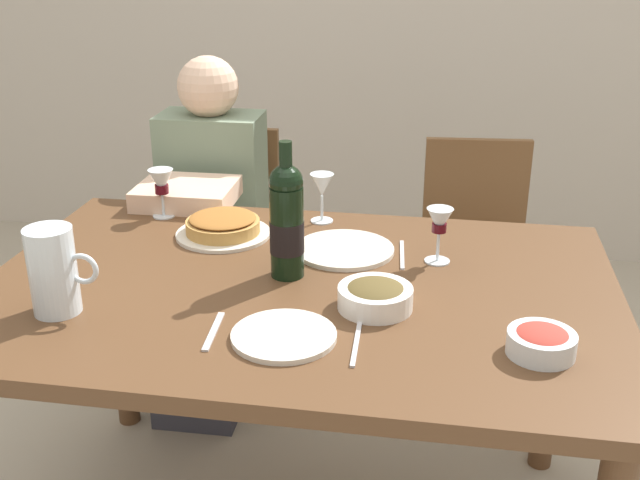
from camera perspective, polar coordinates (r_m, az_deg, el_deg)
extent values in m
cube|color=brown|center=(1.84, -1.61, -3.83)|extent=(1.50, 1.00, 0.04)
cylinder|color=brown|center=(2.56, -14.58, -6.13)|extent=(0.07, 0.07, 0.72)
cylinder|color=brown|center=(2.38, 16.77, -8.67)|extent=(0.07, 0.07, 0.72)
cylinder|color=black|center=(1.83, -2.46, 0.58)|extent=(0.08, 0.08, 0.22)
sphere|color=black|center=(1.79, -2.53, 4.33)|extent=(0.08, 0.08, 0.08)
cylinder|color=black|center=(1.77, -2.56, 5.96)|extent=(0.03, 0.03, 0.09)
cylinder|color=black|center=(1.83, -2.45, 0.25)|extent=(0.08, 0.08, 0.08)
cylinder|color=silver|center=(1.76, -19.13, -2.16)|extent=(0.10, 0.10, 0.20)
cylinder|color=silver|center=(1.77, -18.98, -3.20)|extent=(0.10, 0.10, 0.12)
torus|color=silver|center=(1.72, -17.12, -2.06)|extent=(0.07, 0.01, 0.07)
cylinder|color=silver|center=(2.12, -7.15, 0.45)|extent=(0.26, 0.26, 0.01)
cylinder|color=#C18E47|center=(2.11, -7.18, 1.02)|extent=(0.20, 0.20, 0.03)
ellipsoid|color=#9E6028|center=(2.11, -7.21, 1.62)|extent=(0.18, 0.18, 0.02)
cylinder|color=silver|center=(1.59, 16.02, -7.37)|extent=(0.14, 0.14, 0.05)
ellipsoid|color=#B2382D|center=(1.59, 16.08, -6.85)|extent=(0.11, 0.11, 0.03)
cylinder|color=white|center=(1.71, 4.10, -4.28)|extent=(0.17, 0.17, 0.05)
ellipsoid|color=brown|center=(1.70, 4.11, -3.75)|extent=(0.14, 0.14, 0.04)
cylinder|color=silver|center=(2.29, -11.45, 1.78)|extent=(0.06, 0.06, 0.00)
cylinder|color=silver|center=(2.28, -11.51, 2.58)|extent=(0.01, 0.01, 0.06)
cone|color=silver|center=(2.26, -11.64, 4.22)|extent=(0.07, 0.07, 0.07)
cylinder|color=#470A14|center=(2.27, -11.60, 3.72)|extent=(0.04, 0.04, 0.03)
cylinder|color=silver|center=(1.97, 8.64, -1.54)|extent=(0.06, 0.06, 0.00)
cylinder|color=silver|center=(1.95, 8.70, -0.49)|extent=(0.01, 0.01, 0.07)
cone|color=silver|center=(1.93, 8.82, 1.41)|extent=(0.07, 0.07, 0.06)
cylinder|color=#470A14|center=(1.93, 8.79, 0.91)|extent=(0.04, 0.04, 0.02)
cylinder|color=silver|center=(2.21, 0.14, 1.44)|extent=(0.06, 0.06, 0.00)
cylinder|color=silver|center=(2.20, 0.14, 2.38)|extent=(0.01, 0.01, 0.07)
cone|color=silver|center=(2.17, 0.14, 4.09)|extent=(0.07, 0.07, 0.06)
cylinder|color=silver|center=(2.00, 1.81, -0.71)|extent=(0.26, 0.26, 0.01)
cylinder|color=silver|center=(1.60, -2.69, -7.07)|extent=(0.22, 0.22, 0.01)
cube|color=silver|center=(2.03, -2.39, -0.52)|extent=(0.04, 0.16, 0.00)
cube|color=silver|center=(1.99, 6.08, -1.08)|extent=(0.02, 0.18, 0.00)
cube|color=silver|center=(1.58, 2.69, -7.64)|extent=(0.02, 0.18, 0.00)
cube|color=silver|center=(1.64, -7.86, -6.69)|extent=(0.03, 0.16, 0.00)
cube|color=brown|center=(2.78, -7.35, -0.90)|extent=(0.41, 0.41, 0.02)
cube|color=brown|center=(2.88, -6.58, 4.38)|extent=(0.36, 0.04, 0.40)
cylinder|color=brown|center=(2.79, -11.43, -6.49)|extent=(0.04, 0.04, 0.45)
cylinder|color=brown|center=(2.70, -4.57, -7.12)|extent=(0.04, 0.04, 0.45)
cylinder|color=brown|center=(3.08, -9.35, -3.50)|extent=(0.04, 0.04, 0.45)
cylinder|color=brown|center=(2.99, -3.12, -3.96)|extent=(0.04, 0.04, 0.45)
cube|color=gray|center=(2.66, -7.87, 3.92)|extent=(0.34, 0.21, 0.50)
sphere|color=beige|center=(2.57, -8.27, 11.13)|extent=(0.20, 0.20, 0.20)
cube|color=#33333D|center=(2.58, -8.74, -2.69)|extent=(0.31, 0.39, 0.14)
cube|color=#33333D|center=(2.58, -9.36, -9.52)|extent=(0.27, 0.13, 0.40)
cube|color=beige|center=(2.38, -9.81, 3.40)|extent=(0.29, 0.25, 0.06)
cube|color=brown|center=(2.67, 11.46, -2.27)|extent=(0.43, 0.43, 0.02)
cube|color=brown|center=(2.76, 11.40, 3.29)|extent=(0.36, 0.06, 0.40)
cylinder|color=brown|center=(2.61, 7.69, -8.43)|extent=(0.04, 0.04, 0.45)
cylinder|color=brown|center=(2.65, 15.13, -8.53)|extent=(0.04, 0.04, 0.45)
cylinder|color=brown|center=(2.90, 7.42, -5.00)|extent=(0.04, 0.04, 0.45)
cylinder|color=brown|center=(2.94, 14.07, -5.15)|extent=(0.04, 0.04, 0.45)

